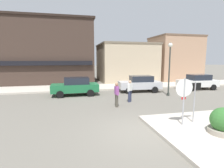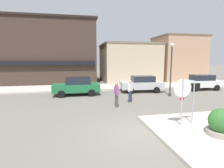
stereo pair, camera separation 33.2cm
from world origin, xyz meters
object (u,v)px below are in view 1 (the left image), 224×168
at_px(one_way_sign, 194,98).
at_px(planter, 223,124).
at_px(parked_car_nearest, 75,86).
at_px(parked_car_third, 198,82).
at_px(stop_sign, 184,96).
at_px(parked_car_second, 140,83).
at_px(pedestrian_crossing_far, 117,94).
at_px(lamp_post, 170,61).
at_px(pedestrian_crossing_near, 130,90).

height_order(one_way_sign, planter, one_way_sign).
bearing_deg(parked_car_nearest, parked_car_third, 1.17).
distance_m(stop_sign, parked_car_third, 11.90).
bearing_deg(one_way_sign, stop_sign, -165.79).
distance_m(one_way_sign, parked_car_nearest, 9.97).
height_order(stop_sign, parked_car_second, stop_sign).
distance_m(stop_sign, one_way_sign, 0.75).
relative_size(one_way_sign, parked_car_third, 0.52).
xyz_separation_m(parked_car_second, pedestrian_crossing_far, (-3.58, -4.80, 0.06)).
xyz_separation_m(stop_sign, planter, (0.99, -1.22, -0.96)).
height_order(parked_car_nearest, pedestrian_crossing_far, pedestrian_crossing_far).
height_order(lamp_post, pedestrian_crossing_far, lamp_post).
distance_m(parked_car_nearest, pedestrian_crossing_far, 5.14).
bearing_deg(lamp_post, pedestrian_crossing_far, -154.94).
height_order(lamp_post, parked_car_third, lamp_post).
relative_size(stop_sign, one_way_sign, 1.10).
bearing_deg(stop_sign, parked_car_third, 48.13).
height_order(lamp_post, parked_car_nearest, lamp_post).
distance_m(parked_car_second, pedestrian_crossing_far, 5.98).
relative_size(planter, parked_car_second, 0.30).
distance_m(stop_sign, parked_car_second, 9.09).
height_order(one_way_sign, pedestrian_crossing_near, one_way_sign).
relative_size(stop_sign, parked_car_nearest, 0.57).
distance_m(planter, parked_car_third, 12.23).
bearing_deg(stop_sign, parked_car_nearest, 118.29).
distance_m(stop_sign, parked_car_nearest, 9.78).
relative_size(parked_car_nearest, parked_car_second, 0.98).
height_order(parked_car_second, pedestrian_crossing_near, pedestrian_crossing_near).
height_order(pedestrian_crossing_near, pedestrian_crossing_far, same).
relative_size(stop_sign, parked_car_second, 0.56).
distance_m(planter, lamp_post, 8.47).
bearing_deg(stop_sign, pedestrian_crossing_far, 116.40).
height_order(planter, pedestrian_crossing_near, pedestrian_crossing_near).
height_order(parked_car_nearest, parked_car_third, same).
relative_size(planter, parked_car_third, 0.30).
xyz_separation_m(one_way_sign, pedestrian_crossing_near, (-1.47, 5.06, -0.46)).
xyz_separation_m(one_way_sign, parked_car_second, (0.82, 8.76, -0.52)).
xyz_separation_m(lamp_post, parked_car_second, (-1.68, 2.34, -2.15)).
bearing_deg(pedestrian_crossing_near, pedestrian_crossing_far, -139.53).
bearing_deg(stop_sign, pedestrian_crossing_near, 98.33).
bearing_deg(planter, parked_car_second, 87.03).
xyz_separation_m(parked_car_second, pedestrian_crossing_near, (-2.29, -3.70, 0.06)).
relative_size(lamp_post, pedestrian_crossing_far, 2.82).
distance_m(one_way_sign, planter, 1.62).
bearing_deg(pedestrian_crossing_near, lamp_post, 18.91).
bearing_deg(pedestrian_crossing_far, parked_car_third, 25.23).
bearing_deg(planter, one_way_sign, 101.78).
height_order(stop_sign, parked_car_third, stop_sign).
xyz_separation_m(parked_car_third, pedestrian_crossing_far, (-9.99, -4.71, 0.06)).
bearing_deg(one_way_sign, pedestrian_crossing_far, 124.81).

